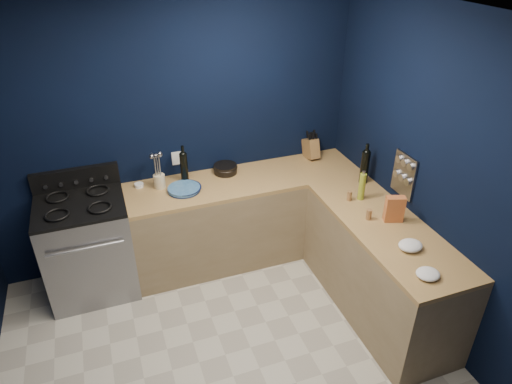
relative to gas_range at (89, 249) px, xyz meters
name	(u,v)px	position (x,y,z in m)	size (l,w,h in m)	color
floor	(233,377)	(0.93, -1.42, -0.47)	(3.50, 3.50, 0.02)	beige
ceiling	(220,26)	(0.93, -1.42, 2.15)	(3.50, 3.50, 0.02)	silver
wall_back	(174,136)	(0.93, 0.34, 0.84)	(3.50, 0.02, 2.60)	black
wall_right	(454,193)	(2.69, -1.42, 0.84)	(0.02, 3.50, 2.60)	black
cab_back	(246,219)	(1.53, 0.02, -0.03)	(2.30, 0.63, 0.86)	#897554
top_back	(246,180)	(1.53, 0.02, 0.42)	(2.30, 0.63, 0.04)	brown
cab_right	(379,270)	(2.37, -1.13, -0.03)	(0.63, 1.67, 0.86)	#897554
top_right	(387,227)	(2.37, -1.13, 0.42)	(0.63, 1.67, 0.04)	brown
gas_range	(89,249)	(0.00, 0.00, 0.00)	(0.76, 0.66, 0.92)	gray
oven_door	(91,271)	(0.00, -0.32, -0.01)	(0.59, 0.02, 0.42)	black
cooktop	(79,205)	(0.00, 0.00, 0.48)	(0.76, 0.66, 0.03)	black
backguard	(76,179)	(0.00, 0.30, 0.58)	(0.76, 0.06, 0.20)	black
spice_panel	(404,175)	(2.67, -0.87, 0.72)	(0.02, 0.28, 0.38)	gray
wall_outlet	(176,158)	(0.93, 0.32, 0.62)	(0.09, 0.02, 0.13)	white
plate_stack	(184,189)	(0.92, -0.01, 0.46)	(0.30, 0.30, 0.04)	#2D5992
ramekin	(139,185)	(0.54, 0.21, 0.46)	(0.09, 0.09, 0.03)	white
utensil_crock	(160,181)	(0.72, 0.13, 0.51)	(0.11, 0.11, 0.13)	beige
wine_bottle_back	(184,168)	(0.97, 0.16, 0.59)	(0.07, 0.07, 0.29)	black
lemon_basket	(225,169)	(1.38, 0.20, 0.48)	(0.23, 0.23, 0.09)	black
knife_block	(311,148)	(2.32, 0.22, 0.54)	(0.11, 0.18, 0.20)	brown
wine_bottle_right	(365,167)	(2.56, -0.44, 0.60)	(0.08, 0.08, 0.32)	black
oil_bottle	(362,187)	(2.38, -0.69, 0.57)	(0.06, 0.06, 0.25)	olive
spice_jar_near	(349,196)	(2.27, -0.68, 0.49)	(0.04, 0.04, 0.09)	olive
spice_jar_far	(369,214)	(2.27, -1.00, 0.49)	(0.05, 0.05, 0.09)	olive
crouton_bag	(394,209)	(2.45, -1.09, 0.55)	(0.15, 0.07, 0.23)	#AD2A2A
towel_front	(410,245)	(2.35, -1.46, 0.47)	(0.19, 0.16, 0.07)	white
towel_end	(428,274)	(2.27, -1.77, 0.47)	(0.17, 0.15, 0.05)	white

